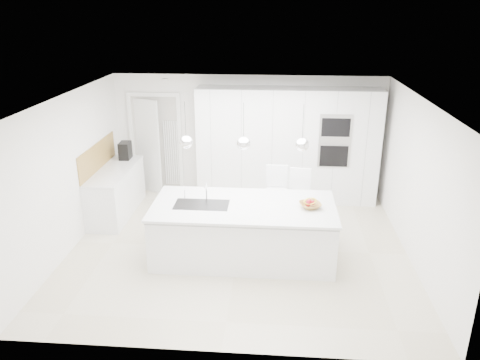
# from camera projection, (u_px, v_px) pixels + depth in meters

# --- Properties ---
(floor) EXTENTS (5.50, 5.50, 0.00)m
(floor) POSITION_uv_depth(u_px,v_px,m) (239.00, 248.00, 7.79)
(floor) COLOR beige
(floor) RESTS_ON ground
(wall_back) EXTENTS (5.50, 0.00, 5.50)m
(wall_back) POSITION_uv_depth(u_px,v_px,m) (248.00, 136.00, 9.68)
(wall_back) COLOR white
(wall_back) RESTS_ON ground
(wall_left) EXTENTS (0.00, 5.00, 5.00)m
(wall_left) POSITION_uv_depth(u_px,v_px,m) (69.00, 173.00, 7.56)
(wall_left) COLOR white
(wall_left) RESTS_ON ground
(ceiling) EXTENTS (5.50, 5.50, 0.00)m
(ceiling) POSITION_uv_depth(u_px,v_px,m) (238.00, 99.00, 6.91)
(ceiling) COLOR white
(ceiling) RESTS_ON wall_back
(tall_cabinets) EXTENTS (3.60, 0.60, 2.30)m
(tall_cabinets) POSITION_uv_depth(u_px,v_px,m) (287.00, 146.00, 9.38)
(tall_cabinets) COLOR white
(tall_cabinets) RESTS_ON floor
(oven_stack) EXTENTS (0.62, 0.04, 1.05)m
(oven_stack) POSITION_uv_depth(u_px,v_px,m) (335.00, 141.00, 8.95)
(oven_stack) COLOR #A5A5A8
(oven_stack) RESTS_ON tall_cabinets
(doorway_frame) EXTENTS (1.11, 0.08, 2.13)m
(doorway_frame) POSITION_uv_depth(u_px,v_px,m) (156.00, 145.00, 9.88)
(doorway_frame) COLOR white
(doorway_frame) RESTS_ON floor
(hallway_door) EXTENTS (0.76, 0.38, 2.00)m
(hallway_door) POSITION_uv_depth(u_px,v_px,m) (144.00, 146.00, 9.86)
(hallway_door) COLOR white
(hallway_door) RESTS_ON floor
(radiator) EXTENTS (0.32, 0.04, 1.40)m
(radiator) POSITION_uv_depth(u_px,v_px,m) (171.00, 153.00, 9.91)
(radiator) COLOR white
(radiator) RESTS_ON floor
(left_base_cabinets) EXTENTS (0.60, 1.80, 0.86)m
(left_base_cabinets) POSITION_uv_depth(u_px,v_px,m) (116.00, 193.00, 8.94)
(left_base_cabinets) COLOR white
(left_base_cabinets) RESTS_ON floor
(left_worktop) EXTENTS (0.62, 1.82, 0.04)m
(left_worktop) POSITION_uv_depth(u_px,v_px,m) (114.00, 171.00, 8.78)
(left_worktop) COLOR white
(left_worktop) RESTS_ON left_base_cabinets
(oak_backsplash) EXTENTS (0.02, 1.80, 0.50)m
(oak_backsplash) POSITION_uv_depth(u_px,v_px,m) (98.00, 156.00, 8.71)
(oak_backsplash) COLOR #AD8948
(oak_backsplash) RESTS_ON wall_left
(island_base) EXTENTS (2.80, 1.20, 0.86)m
(island_base) POSITION_uv_depth(u_px,v_px,m) (243.00, 233.00, 7.35)
(island_base) COLOR white
(island_base) RESTS_ON floor
(island_worktop) EXTENTS (2.84, 1.40, 0.04)m
(island_worktop) POSITION_uv_depth(u_px,v_px,m) (244.00, 206.00, 7.24)
(island_worktop) COLOR white
(island_worktop) RESTS_ON island_base
(island_sink) EXTENTS (0.84, 0.44, 0.18)m
(island_sink) POSITION_uv_depth(u_px,v_px,m) (202.00, 209.00, 7.26)
(island_sink) COLOR #3F3F42
(island_sink) RESTS_ON island_worktop
(island_tap) EXTENTS (0.02, 0.02, 0.30)m
(island_tap) POSITION_uv_depth(u_px,v_px,m) (206.00, 191.00, 7.37)
(island_tap) COLOR white
(island_tap) RESTS_ON island_worktop
(pendant_left) EXTENTS (0.20, 0.20, 0.20)m
(pendant_left) POSITION_uv_depth(u_px,v_px,m) (186.00, 142.00, 6.90)
(pendant_left) COLOR white
(pendant_left) RESTS_ON ceiling
(pendant_mid) EXTENTS (0.20, 0.20, 0.20)m
(pendant_mid) POSITION_uv_depth(u_px,v_px,m) (244.00, 143.00, 6.84)
(pendant_mid) COLOR white
(pendant_mid) RESTS_ON ceiling
(pendant_right) EXTENTS (0.20, 0.20, 0.20)m
(pendant_right) POSITION_uv_depth(u_px,v_px,m) (302.00, 145.00, 6.77)
(pendant_right) COLOR white
(pendant_right) RESTS_ON ceiling
(fruit_bowl) EXTENTS (0.40, 0.40, 0.08)m
(fruit_bowl) POSITION_uv_depth(u_px,v_px,m) (310.00, 205.00, 7.12)
(fruit_bowl) COLOR #AD8948
(fruit_bowl) RESTS_ON island_worktop
(espresso_machine) EXTENTS (0.22, 0.32, 0.34)m
(espresso_machine) POSITION_uv_depth(u_px,v_px,m) (125.00, 150.00, 9.34)
(espresso_machine) COLOR black
(espresso_machine) RESTS_ON left_worktop
(bar_stool_left) EXTENTS (0.41, 0.56, 1.20)m
(bar_stool_left) POSITION_uv_depth(u_px,v_px,m) (276.00, 201.00, 8.14)
(bar_stool_left) COLOR white
(bar_stool_left) RESTS_ON floor
(bar_stool_right) EXTENTS (0.47, 0.59, 1.17)m
(bar_stool_right) POSITION_uv_depth(u_px,v_px,m) (299.00, 204.00, 8.05)
(bar_stool_right) COLOR white
(bar_stool_right) RESTS_ON floor
(apple_a) EXTENTS (0.09, 0.09, 0.09)m
(apple_a) POSITION_uv_depth(u_px,v_px,m) (308.00, 204.00, 7.09)
(apple_a) COLOR #A51322
(apple_a) RESTS_ON fruit_bowl
(apple_b) EXTENTS (0.08, 0.08, 0.08)m
(apple_b) POSITION_uv_depth(u_px,v_px,m) (309.00, 202.00, 7.15)
(apple_b) COLOR #A51322
(apple_b) RESTS_ON fruit_bowl
(apple_c) EXTENTS (0.07, 0.07, 0.07)m
(apple_c) POSITION_uv_depth(u_px,v_px,m) (313.00, 203.00, 7.15)
(apple_c) COLOR #A51322
(apple_c) RESTS_ON fruit_bowl
(banana_bunch) EXTENTS (0.24, 0.17, 0.22)m
(banana_bunch) POSITION_uv_depth(u_px,v_px,m) (310.00, 201.00, 7.06)
(banana_bunch) COLOR yellow
(banana_bunch) RESTS_ON fruit_bowl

